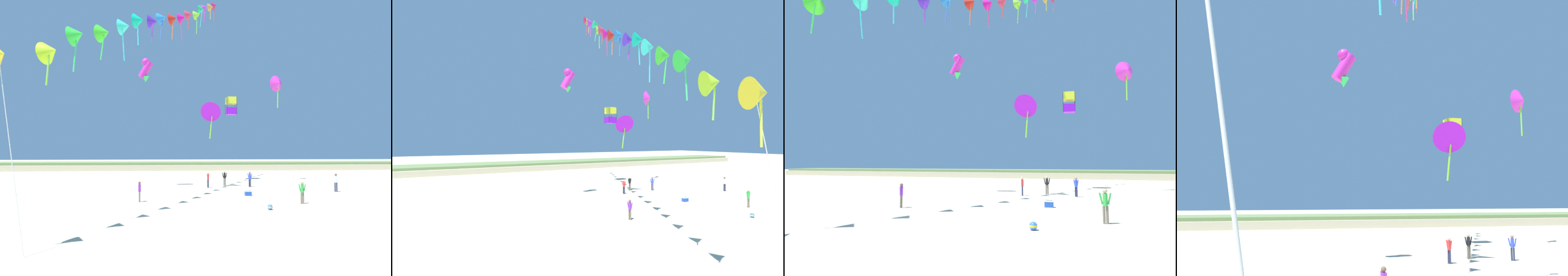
% 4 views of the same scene
% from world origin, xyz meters
% --- Properties ---
extents(ground_plane, '(240.00, 240.00, 0.00)m').
position_xyz_m(ground_plane, '(0.00, 0.00, 0.00)').
color(ground_plane, beige).
extents(dune_ridge, '(120.00, 10.64, 1.55)m').
position_xyz_m(dune_ridge, '(0.00, 49.04, 0.77)').
color(dune_ridge, beige).
rests_on(dune_ridge, ground).
extents(person_near_left, '(0.59, 0.23, 1.67)m').
position_xyz_m(person_near_left, '(7.63, 3.12, 0.97)').
color(person_near_left, '#726656').
rests_on(person_near_left, ground).
extents(person_mid_center, '(0.60, 0.23, 1.70)m').
position_xyz_m(person_mid_center, '(3.82, 16.10, 0.98)').
color(person_mid_center, '#726656').
rests_on(person_mid_center, ground).
extents(person_far_left, '(0.47, 0.46, 1.66)m').
position_xyz_m(person_far_left, '(6.37, 14.89, 0.96)').
color(person_far_left, '#282D4C').
rests_on(person_far_left, ground).
extents(person_far_right, '(0.25, 0.58, 1.65)m').
position_xyz_m(person_far_right, '(1.80, 14.50, 0.96)').
color(person_far_right, '#282D4C').
rests_on(person_far_right, ground).
extents(person_far_center, '(0.22, 0.55, 1.58)m').
position_xyz_m(person_far_center, '(-4.54, 4.89, 0.91)').
color(person_far_center, '#726656').
rests_on(person_far_center, ground).
extents(kite_banner_string, '(14.23, 37.39, 25.82)m').
position_xyz_m(kite_banner_string, '(-2.34, 10.01, 16.38)').
color(kite_banner_string, yellow).
extents(large_kite_low_lead, '(1.36, 1.36, 2.33)m').
position_xyz_m(large_kite_low_lead, '(5.86, 23.54, 9.88)').
color(large_kite_low_lead, '#8114DC').
extents(large_kite_mid_trail, '(2.19, 1.64, 4.27)m').
position_xyz_m(large_kite_mid_trail, '(11.77, 22.05, 12.68)').
color(large_kite_mid_trail, '#EA33C9').
extents(large_kite_high_solo, '(1.67, 0.89, 2.63)m').
position_xyz_m(large_kite_high_solo, '(-4.88, 15.52, 12.78)').
color(large_kite_high_solo, '#D426B0').
extents(large_kite_outer_drift, '(2.52, 2.08, 4.17)m').
position_xyz_m(large_kite_outer_drift, '(2.20, 15.10, 8.24)').
color(large_kite_outer_drift, '#AD15E4').
extents(beach_cooler, '(0.58, 0.41, 0.46)m').
position_xyz_m(beach_cooler, '(4.62, 7.91, 0.21)').
color(beach_cooler, blue).
rests_on(beach_cooler, ground).
extents(beach_ball, '(0.36, 0.36, 0.36)m').
position_xyz_m(beach_ball, '(4.49, 0.75, 0.18)').
color(beach_ball, blue).
rests_on(beach_ball, ground).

